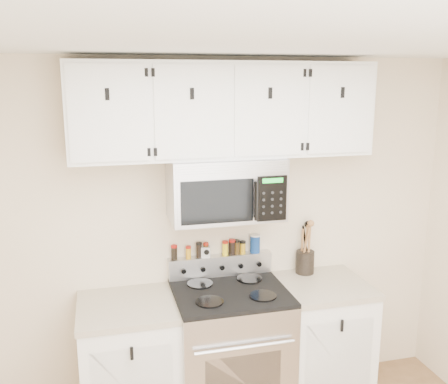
% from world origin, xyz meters
% --- Properties ---
extents(back_wall, '(3.50, 0.01, 2.50)m').
position_xyz_m(back_wall, '(0.00, 1.75, 1.25)').
color(back_wall, beige).
rests_on(back_wall, floor).
extents(ceiling, '(3.50, 3.50, 0.01)m').
position_xyz_m(ceiling, '(0.00, 0.00, 2.50)').
color(ceiling, white).
rests_on(ceiling, back_wall).
extents(range, '(0.76, 0.65, 1.10)m').
position_xyz_m(range, '(0.00, 1.43, 0.49)').
color(range, '#B7B7BA').
rests_on(range, floor).
extents(base_cabinet_left, '(0.64, 0.62, 0.92)m').
position_xyz_m(base_cabinet_left, '(-0.69, 1.45, 0.46)').
color(base_cabinet_left, white).
rests_on(base_cabinet_left, floor).
extents(base_cabinet_right, '(0.64, 0.62, 0.92)m').
position_xyz_m(base_cabinet_right, '(0.69, 1.45, 0.46)').
color(base_cabinet_right, white).
rests_on(base_cabinet_right, floor).
extents(microwave, '(0.76, 0.44, 0.42)m').
position_xyz_m(microwave, '(0.00, 1.55, 1.63)').
color(microwave, '#9E9EA3').
rests_on(microwave, back_wall).
extents(upper_cabinets, '(2.00, 0.35, 0.62)m').
position_xyz_m(upper_cabinets, '(-0.00, 1.58, 2.15)').
color(upper_cabinets, white).
rests_on(upper_cabinets, back_wall).
extents(utensil_crock, '(0.14, 0.14, 0.40)m').
position_xyz_m(utensil_crock, '(0.64, 1.66, 1.02)').
color(utensil_crock, black).
rests_on(utensil_crock, base_cabinet_right).
extents(kitchen_timer, '(0.08, 0.07, 0.08)m').
position_xyz_m(kitchen_timer, '(-0.11, 1.71, 1.14)').
color(kitchen_timer, silver).
rests_on(kitchen_timer, range).
extents(salt_canister, '(0.07, 0.07, 0.13)m').
position_xyz_m(salt_canister, '(0.26, 1.71, 1.17)').
color(salt_canister, navy).
rests_on(salt_canister, range).
extents(spice_jar_0, '(0.04, 0.04, 0.11)m').
position_xyz_m(spice_jar_0, '(-0.34, 1.71, 1.15)').
color(spice_jar_0, black).
rests_on(spice_jar_0, range).
extents(spice_jar_1, '(0.04, 0.04, 0.09)m').
position_xyz_m(spice_jar_1, '(-0.23, 1.71, 1.15)').
color(spice_jar_1, gold).
rests_on(spice_jar_1, range).
extents(spice_jar_2, '(0.04, 0.04, 0.11)m').
position_xyz_m(spice_jar_2, '(-0.16, 1.71, 1.16)').
color(spice_jar_2, black).
rests_on(spice_jar_2, range).
extents(spice_jar_3, '(0.04, 0.04, 0.10)m').
position_xyz_m(spice_jar_3, '(-0.11, 1.71, 1.15)').
color(spice_jar_3, '#432910').
rests_on(spice_jar_3, range).
extents(spice_jar_4, '(0.04, 0.04, 0.10)m').
position_xyz_m(spice_jar_4, '(0.04, 1.71, 1.15)').
color(spice_jar_4, yellow).
rests_on(spice_jar_4, range).
extents(spice_jar_5, '(0.05, 0.05, 0.11)m').
position_xyz_m(spice_jar_5, '(0.09, 1.71, 1.16)').
color(spice_jar_5, black).
rests_on(spice_jar_5, range).
extents(spice_jar_6, '(0.04, 0.04, 0.11)m').
position_xyz_m(spice_jar_6, '(0.12, 1.71, 1.15)').
color(spice_jar_6, '#442E10').
rests_on(spice_jar_6, range).
extents(spice_jar_7, '(0.04, 0.04, 0.09)m').
position_xyz_m(spice_jar_7, '(0.17, 1.71, 1.15)').
color(spice_jar_7, gold).
rests_on(spice_jar_7, range).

